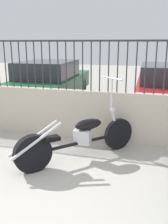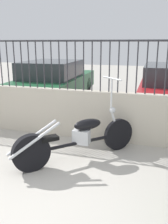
{
  "view_description": "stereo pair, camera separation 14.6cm",
  "coord_description": "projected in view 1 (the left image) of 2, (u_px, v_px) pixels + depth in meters",
  "views": [
    {
      "loc": [
        1.34,
        -2.13,
        1.91
      ],
      "look_at": [
        0.18,
        2.08,
        0.7
      ],
      "focal_mm": 40.0,
      "sensor_mm": 36.0,
      "label": 1
    },
    {
      "loc": [
        1.48,
        -2.08,
        1.91
      ],
      "look_at": [
        0.18,
        2.08,
        0.7
      ],
      "focal_mm": 40.0,
      "sensor_mm": 36.0,
      "label": 2
    }
  ],
  "objects": [
    {
      "name": "ground_plane",
      "position": [
        20.0,
        218.0,
        2.83
      ],
      "size": [
        40.0,
        40.0,
        0.0
      ],
      "primitive_type": "plane",
      "color": "#ADA89E"
    },
    {
      "name": "low_wall",
      "position": [
        83.0,
        114.0,
        5.13
      ],
      "size": [
        8.4,
        0.18,
        0.99
      ],
      "color": "beige",
      "rests_on": "ground_plane"
    },
    {
      "name": "motorcycle_black",
      "position": [
        74.0,
        139.0,
        4.11
      ],
      "size": [
        1.68,
        1.75,
        1.35
      ],
      "rotation": [
        0.0,
        0.0,
        0.81
      ],
      "color": "black",
      "rests_on": "ground_plane"
    },
    {
      "name": "fence_railing",
      "position": [
        83.0,
        59.0,
        4.83
      ],
      "size": [
        8.4,
        0.04,
        0.98
      ],
      "color": "#2D2D33",
      "rests_on": "low_wall"
    },
    {
      "name": "car_green",
      "position": [
        50.0,
        81.0,
        8.29
      ],
      "size": [
        2.01,
        4.62,
        1.35
      ],
      "rotation": [
        0.0,
        0.0,
        1.63
      ],
      "color": "black",
      "rests_on": "ground_plane"
    }
  ]
}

